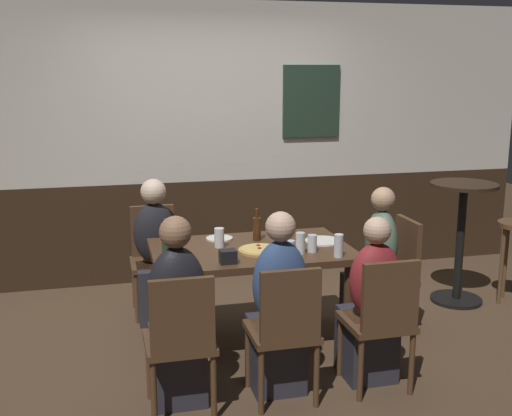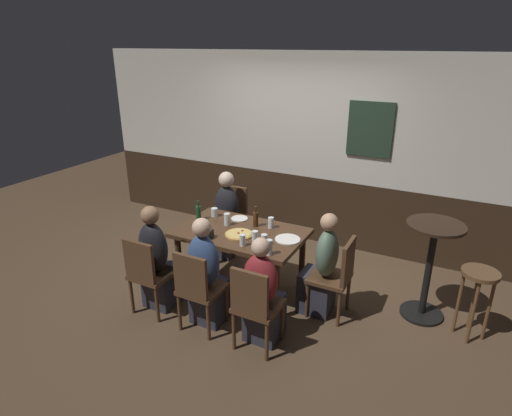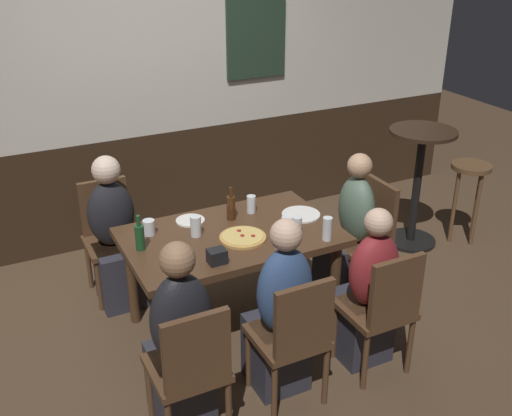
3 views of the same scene
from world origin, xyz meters
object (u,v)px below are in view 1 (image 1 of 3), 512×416
(beer_bottle_green, at_px, (166,239))
(chair_left_near, at_px, (181,337))
(side_bar_table, at_px, (461,233))
(chair_right_near, at_px, (382,317))
(beer_glass_tall, at_px, (312,245))
(highball_clear, at_px, (179,238))
(dining_table, at_px, (251,260))
(person_right_near, at_px, (370,313))
(tumbler_water, at_px, (278,230))
(beer_bottle_brown, at_px, (257,228))
(chair_left_far, at_px, (154,253))
(plate_white_large, at_px, (323,241))
(person_left_far, at_px, (156,260))
(person_head_east, at_px, (374,273))
(person_mid_near, at_px, (278,317))
(tumbler_short, at_px, (300,245))
(chair_head_east, at_px, (394,269))
(chair_mid_near, at_px, (285,326))
(person_left_near, at_px, (177,326))
(beer_glass_half, at_px, (290,250))
(pizza, at_px, (260,250))
(pint_glass_pale, at_px, (339,247))
(condiment_caddy, at_px, (228,257))
(plate_white_small, at_px, (219,238))

(beer_bottle_green, bearing_deg, chair_left_near, -91.41)
(side_bar_table, bearing_deg, chair_right_near, -135.93)
(beer_glass_tall, height_order, highball_clear, beer_glass_tall)
(dining_table, bearing_deg, person_right_near, -48.03)
(tumbler_water, height_order, beer_bottle_brown, beer_bottle_brown)
(dining_table, relative_size, chair_left_far, 1.60)
(tumbler_water, height_order, plate_white_large, tumbler_water)
(person_left_far, height_order, person_head_east, person_left_far)
(person_mid_near, xyz_separation_m, tumbler_short, (0.29, 0.47, 0.31))
(chair_head_east, distance_m, chair_mid_near, 1.41)
(person_left_near, xyz_separation_m, beer_bottle_brown, (0.71, 0.89, 0.34))
(chair_head_east, height_order, tumbler_water, chair_head_east)
(person_head_east, relative_size, tumbler_short, 7.56)
(chair_mid_near, xyz_separation_m, beer_glass_half, (0.20, 0.55, 0.30))
(chair_right_near, relative_size, tumbler_water, 6.94)
(tumbler_short, bearing_deg, chair_head_east, 14.96)
(chair_head_east, distance_m, person_left_near, 1.88)
(chair_right_near, height_order, pizza, chair_right_near)
(person_right_near, bearing_deg, beer_glass_tall, 115.25)
(chair_head_east, relative_size, pint_glass_pale, 5.55)
(beer_glass_tall, distance_m, plate_white_large, 0.29)
(person_head_east, bearing_deg, beer_glass_tall, -160.90)
(beer_bottle_green, bearing_deg, person_head_east, -2.10)
(person_head_east, bearing_deg, chair_mid_near, -138.28)
(chair_left_far, bearing_deg, chair_right_near, -53.99)
(chair_right_near, bearing_deg, person_mid_near, 165.41)
(chair_head_east, bearing_deg, tumbler_short, -165.04)
(chair_left_far, height_order, chair_head_east, same)
(chair_head_east, height_order, condiment_caddy, chair_head_east)
(chair_mid_near, distance_m, person_left_far, 1.67)
(chair_mid_near, bearing_deg, pizza, 87.14)
(beer_bottle_green, bearing_deg, plate_white_small, 28.88)
(chair_mid_near, height_order, tumbler_short, tumbler_short)
(person_left_near, height_order, plate_white_large, person_left_near)
(chair_right_near, distance_m, person_right_near, 0.17)
(pizza, bearing_deg, chair_left_near, -131.24)
(tumbler_water, relative_size, beer_bottle_green, 0.54)
(person_right_near, bearing_deg, beer_glass_half, 138.03)
(beer_glass_tall, xyz_separation_m, beer_bottle_green, (-0.99, 0.25, 0.04))
(dining_table, xyz_separation_m, chair_mid_near, (0.00, -0.86, -0.15))
(chair_left_near, relative_size, tumbler_water, 6.94)
(chair_head_east, relative_size, person_head_east, 0.77)
(chair_left_far, bearing_deg, chair_left_near, -90.00)
(chair_head_east, xyz_separation_m, tumbler_short, (-0.83, -0.22, 0.31))
(person_left_near, xyz_separation_m, pizza, (0.66, 0.59, 0.26))
(chair_left_near, height_order, chair_mid_near, same)
(beer_bottle_green, bearing_deg, chair_left_far, 91.62)
(person_right_near, bearing_deg, tumbler_water, 111.32)
(tumbler_short, xyz_separation_m, beer_bottle_brown, (-0.21, 0.41, 0.03))
(chair_right_near, height_order, side_bar_table, side_bar_table)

